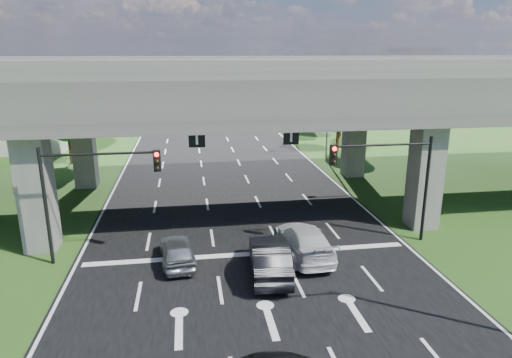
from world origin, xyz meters
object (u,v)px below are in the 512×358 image
object	(u,v)px
signal_left	(89,183)
car_silver	(177,250)
car_dark	(270,258)
streetlight_far	(324,100)
car_white	(304,241)
signal_right	(391,171)
streetlight_beyond	(288,87)

from	to	relation	value
signal_left	car_silver	size ratio (longest dim) A/B	1.48
car_silver	car_dark	size ratio (longest dim) A/B	0.80
streetlight_far	car_white	bearing A→B (deg)	-109.06
car_dark	car_white	distance (m)	2.83
signal_right	signal_left	world-z (taller)	same
streetlight_far	car_white	world-z (taller)	streetlight_far
signal_right	streetlight_far	xyz separation A→B (m)	(2.27, 20.06, 1.66)
car_dark	signal_right	bearing A→B (deg)	-153.69
streetlight_far	streetlight_beyond	distance (m)	16.00
car_silver	car_white	world-z (taller)	car_white
signal_left	car_white	xyz separation A→B (m)	(10.66, -0.94, -3.35)
car_dark	streetlight_beyond	bearing A→B (deg)	-98.52
signal_right	car_dark	bearing A→B (deg)	-158.81
car_silver	signal_right	bearing A→B (deg)	178.63
signal_right	car_dark	world-z (taller)	signal_right
signal_left	car_white	bearing A→B (deg)	-5.05
signal_left	car_silver	distance (m)	5.45
car_dark	car_white	bearing A→B (deg)	-134.65
streetlight_far	car_dark	size ratio (longest dim) A/B	1.98
car_silver	car_white	bearing A→B (deg)	173.96
car_silver	car_white	xyz separation A→B (m)	(6.56, 0.00, 0.11)
streetlight_far	car_silver	size ratio (longest dim) A/B	2.46
streetlight_far	car_silver	bearing A→B (deg)	-123.34
signal_left	streetlight_beyond	xyz separation A→B (m)	(17.92, 36.06, 1.66)
car_white	streetlight_beyond	bearing A→B (deg)	-103.33
car_silver	car_dark	world-z (taller)	car_dark
signal_left	streetlight_far	distance (m)	26.95
signal_right	car_white	bearing A→B (deg)	-169.29
streetlight_beyond	car_white	size ratio (longest dim) A/B	1.81
signal_right	car_white	world-z (taller)	signal_right
car_white	signal_right	bearing A→B (deg)	-171.52
streetlight_beyond	car_white	world-z (taller)	streetlight_beyond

